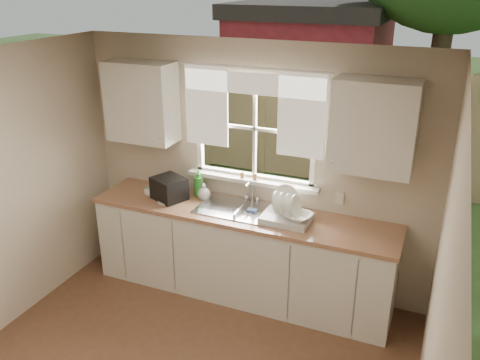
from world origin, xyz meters
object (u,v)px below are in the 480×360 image
at_px(soap_bottle_a, 199,183).
at_px(black_appliance, 169,188).
at_px(dish_rack, 286,214).
at_px(cup, 149,192).

height_order(soap_bottle_a, black_appliance, soap_bottle_a).
xyz_separation_m(dish_rack, cup, (-1.48, -0.00, -0.03)).
distance_m(cup, black_appliance, 0.24).
bearing_deg(black_appliance, soap_bottle_a, 62.43).
xyz_separation_m(soap_bottle_a, cup, (-0.47, -0.21, -0.10)).
distance_m(dish_rack, soap_bottle_a, 1.04).
relative_size(dish_rack, cup, 3.89).
bearing_deg(soap_bottle_a, cup, -134.03).
height_order(soap_bottle_a, cup, soap_bottle_a).
bearing_deg(black_appliance, dish_rack, 23.31).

